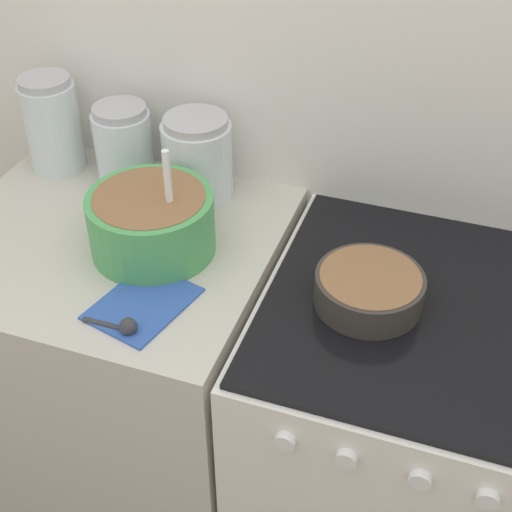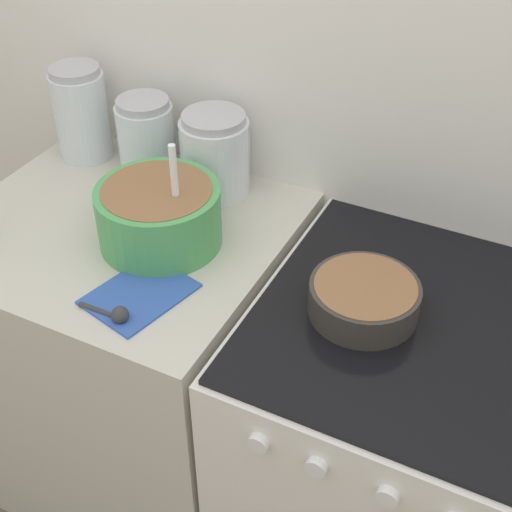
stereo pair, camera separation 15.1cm
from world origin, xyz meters
name	(u,v)px [view 1 (the left image)]	position (x,y,z in m)	size (l,w,h in m)	color
wall_back	(316,77)	(0.00, 0.72, 1.20)	(4.53, 0.05, 2.40)	white
countertop_cabinet	(128,371)	(-0.38, 0.35, 0.45)	(0.77, 0.69, 0.91)	beige
stove	(394,444)	(0.34, 0.35, 0.45)	(0.65, 0.71, 0.91)	white
mixing_bowl	(151,220)	(-0.26, 0.34, 0.99)	(0.28, 0.28, 0.26)	#4CA559
baking_pan	(369,288)	(0.23, 0.32, 0.95)	(0.22, 0.22, 0.07)	#38332D
storage_jar_left	(54,130)	(-0.65, 0.59, 1.01)	(0.14, 0.14, 0.25)	silver
storage_jar_middle	(124,150)	(-0.45, 0.59, 0.99)	(0.15, 0.15, 0.20)	silver
storage_jar_right	(198,162)	(-0.25, 0.59, 1.00)	(0.17, 0.17, 0.21)	silver
recipe_page	(143,304)	(-0.20, 0.16, 0.91)	(0.21, 0.24, 0.01)	#3359B2
measuring_spoon	(123,326)	(-0.20, 0.08, 0.92)	(0.12, 0.04, 0.04)	#333338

